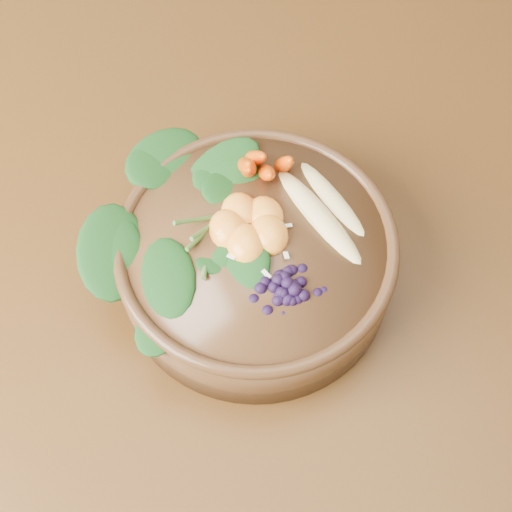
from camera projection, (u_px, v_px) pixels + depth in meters
ground at (347, 381)px, 1.54m from camera, size 4.00×4.00×0.00m
dining_table at (400, 217)px, 0.97m from camera, size 1.60×0.90×0.75m
stoneware_bowl at (256, 260)px, 0.79m from camera, size 0.36×0.36×0.08m
kale_heap at (189, 203)px, 0.75m from camera, size 0.23×0.22×0.05m
carrot_cluster at (266, 144)px, 0.76m from camera, size 0.08×0.08×0.08m
banana_halves at (326, 199)px, 0.76m from camera, size 0.10×0.17×0.03m
mandarin_cluster at (249, 219)px, 0.74m from camera, size 0.11×0.11×0.03m
blueberry_pile at (288, 278)px, 0.71m from camera, size 0.16×0.13×0.04m
coconut_flakes at (267, 254)px, 0.74m from camera, size 0.11×0.09×0.01m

